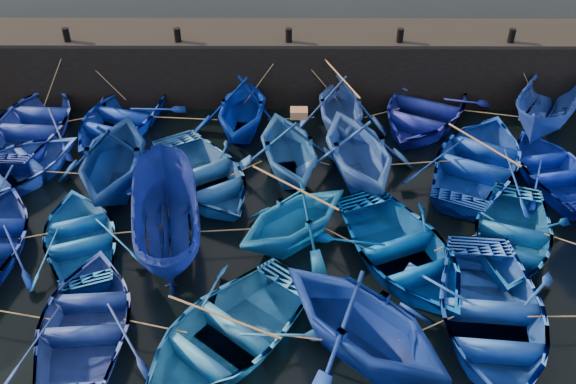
{
  "coord_description": "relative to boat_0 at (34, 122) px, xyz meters",
  "views": [
    {
      "loc": [
        0.07,
        -12.03,
        12.48
      ],
      "look_at": [
        0.0,
        3.2,
        0.7
      ],
      "focal_mm": 40.0,
      "sensor_mm": 36.0,
      "label": 1
    }
  ],
  "objects": [
    {
      "name": "boat_14",
      "position": [
        3.19,
        -5.91,
        -0.11
      ],
      "size": [
        4.41,
        5.14,
        0.9
      ],
      "primitive_type": "imported",
      "rotation": [
        0.0,
        0.0,
        3.5
      ],
      "color": "blue",
      "rests_on": "ground"
    },
    {
      "name": "bollard_0",
      "position": [
        1.02,
        2.23,
        2.31
      ],
      "size": [
        0.24,
        0.24,
        0.5
      ],
      "primitive_type": "cylinder",
      "color": "black",
      "rests_on": "quay_top"
    },
    {
      "name": "boat_3",
      "position": [
        10.86,
        0.41,
        0.48
      ],
      "size": [
        3.55,
        4.08,
        2.09
      ],
      "primitive_type": "imported",
      "rotation": [
        0.0,
        0.0,
        0.03
      ],
      "color": "#294FAC",
      "rests_on": "ground"
    },
    {
      "name": "boat_9",
      "position": [
        9.05,
        -2.34,
        0.55
      ],
      "size": [
        4.52,
        4.95,
        2.23
      ],
      "primitive_type": "imported",
      "rotation": [
        0.0,
        0.0,
        3.37
      ],
      "color": "#1A539D",
      "rests_on": "ground"
    },
    {
      "name": "boat_21",
      "position": [
        4.17,
        -9.04,
        -0.06
      ],
      "size": [
        3.76,
        5.02,
        0.99
      ],
      "primitive_type": "imported",
      "rotation": [
        0.0,
        0.0,
        3.22
      ],
      "color": "navy",
      "rests_on": "ground"
    },
    {
      "name": "boat_0",
      "position": [
        0.0,
        0.0,
        0.0
      ],
      "size": [
        4.15,
        5.6,
        1.12
      ],
      "primitive_type": "imported",
      "rotation": [
        0.0,
        0.0,
        3.09
      ],
      "color": "navy",
      "rests_on": "ground"
    },
    {
      "name": "boat_11",
      "position": [
        15.26,
        -2.28,
        0.02
      ],
      "size": [
        6.08,
        6.8,
        1.16
      ],
      "primitive_type": "imported",
      "rotation": [
        0.0,
        0.0,
        2.68
      ],
      "color": "#0B3297",
      "rests_on": "ground"
    },
    {
      "name": "loose_oars",
      "position": [
        10.71,
        -4.24,
        1.05
      ],
      "size": [
        9.97,
        11.93,
        1.06
      ],
      "color": "#99724C",
      "rests_on": "ground"
    },
    {
      "name": "bollard_1",
      "position": [
        5.02,
        2.23,
        2.31
      ],
      "size": [
        0.24,
        0.24,
        0.5
      ],
      "primitive_type": "cylinder",
      "color": "black",
      "rests_on": "quay_top"
    },
    {
      "name": "boat_1",
      "position": [
        2.93,
        0.44,
        -0.03
      ],
      "size": [
        5.15,
        6.05,
        1.06
      ],
      "primitive_type": "imported",
      "rotation": [
        0.0,
        0.0,
        -0.34
      ],
      "color": "#0E30C0",
      "rests_on": "ground"
    },
    {
      "name": "boat_23",
      "position": [
        10.75,
        -9.64,
        0.69
      ],
      "size": [
        6.24,
        6.23,
        2.49
      ],
      "primitive_type": "imported",
      "rotation": [
        0.0,
        0.0,
        0.8
      ],
      "color": "navy",
      "rests_on": "ground"
    },
    {
      "name": "boat_2",
      "position": [
        7.39,
        0.23,
        0.51
      ],
      "size": [
        3.9,
        4.4,
        2.14
      ],
      "primitive_type": "imported",
      "rotation": [
        0.0,
        0.0,
        -0.1
      ],
      "color": "#0023A2",
      "rests_on": "ground"
    },
    {
      "name": "ground",
      "position": [
        9.02,
        -7.37,
        -0.56
      ],
      "size": [
        120.0,
        120.0,
        0.0
      ],
      "primitive_type": "plane",
      "color": "black",
      "rests_on": "ground"
    },
    {
      "name": "boat_16",
      "position": [
        9.2,
        -5.67,
        0.44
      ],
      "size": [
        5.01,
        4.94,
        2.0
      ],
      "primitive_type": "imported",
      "rotation": [
        0.0,
        0.0,
        -0.87
      ],
      "color": "#1165B2",
      "rests_on": "ground"
    },
    {
      "name": "quay_top",
      "position": [
        9.02,
        3.13,
        2.0
      ],
      "size": [
        26.0,
        2.5,
        0.12
      ],
      "primitive_type": "cube",
      "color": "black",
      "rests_on": "quay_wall"
    },
    {
      "name": "boat_4",
      "position": [
        14.0,
        1.05,
        0.04
      ],
      "size": [
        6.26,
        6.98,
        1.19
      ],
      "primitive_type": "imported",
      "rotation": [
        0.0,
        0.0,
        -0.47
      ],
      "color": "navy",
      "rests_on": "ground"
    },
    {
      "name": "boat_12",
      "position": [
        17.59,
        -2.64,
        -0.1
      ],
      "size": [
        3.97,
        4.97,
        0.92
      ],
      "primitive_type": "imported",
      "rotation": [
        0.0,
        0.0,
        3.33
      ],
      "color": "#0924B0",
      "rests_on": "ground"
    },
    {
      "name": "wooden_crate",
      "position": [
        9.35,
        -2.34,
        1.8
      ],
      "size": [
        0.54,
        0.41,
        0.25
      ],
      "primitive_type": "cube",
      "color": "#936240",
      "rests_on": "boat_9"
    },
    {
      "name": "quay_wall",
      "position": [
        9.02,
        3.13,
        0.69
      ],
      "size": [
        26.0,
        2.5,
        2.5
      ],
      "primitive_type": "cube",
      "color": "black",
      "rests_on": "ground"
    },
    {
      "name": "boat_15",
      "position": [
        5.62,
        -5.81,
        0.42
      ],
      "size": [
        2.79,
        5.32,
        1.96
      ],
      "primitive_type": "imported",
      "rotation": [
        0.0,
        0.0,
        3.32
      ],
      "color": "navy",
      "rests_on": "ground"
    },
    {
      "name": "boat_7",
      "position": [
        3.62,
        -3.08,
        0.68
      ],
      "size": [
        4.11,
        4.75,
        2.49
      ],
      "primitive_type": "imported",
      "rotation": [
        0.0,
        0.0,
        3.13
      ],
      "color": "navy",
      "rests_on": "ground"
    },
    {
      "name": "bollard_3",
      "position": [
        13.02,
        2.23,
        2.31
      ],
      "size": [
        0.24,
        0.24,
        0.5
      ],
      "primitive_type": "cylinder",
      "color": "black",
      "rests_on": "quay_top"
    },
    {
      "name": "mooring_ropes",
      "position": [
        9.07,
        -2.39,
        0.32
      ],
      "size": [
        18.29,
        11.93,
        2.1
      ],
      "color": "tan",
      "rests_on": "ground"
    },
    {
      "name": "boat_18",
      "position": [
        15.33,
        -5.85,
        -0.08
      ],
      "size": [
        4.64,
        5.46,
        0.96
      ],
      "primitive_type": "imported",
      "rotation": [
        0.0,
        0.0,
        -0.33
      ],
      "color": "#0C5190",
      "rests_on": "ground"
    },
    {
      "name": "boat_10",
      "position": [
        11.25,
        -2.53,
        0.65
      ],
      "size": [
        4.95,
        5.41,
        2.42
      ],
      "primitive_type": "imported",
      "rotation": [
        0.0,
        0.0,
        3.39
      ],
      "color": "blue",
      "rests_on": "ground"
    },
    {
      "name": "boat_8",
      "position": [
        6.32,
        -3.11,
        -0.03
      ],
      "size": [
        5.72,
        6.21,
        1.05
      ],
      "primitive_type": "imported",
      "rotation": [
        0.0,
        0.0,
        0.54
      ],
      "color": "#1F5BAC",
      "rests_on": "ground"
    },
    {
      "name": "bollard_4",
      "position": [
        17.02,
        2.23,
        2.31
      ],
      "size": [
        0.24,
        0.24,
        0.5
      ],
      "primitive_type": "cylinder",
      "color": "black",
      "rests_on": "quay_top"
    },
    {
      "name": "boat_22",
      "position": [
        7.55,
        -9.43,
        -0.02
      ],
      "size": [
        6.23,
        6.42,
        1.09
      ],
      "primitive_type": "imported",
      "rotation": [
        0.0,
        0.0,
        -0.7
      ],
      "color": "blue",
      "rests_on": "ground"
    },
    {
      "name": "boat_5",
      "position": [
        18.25,
        0.47,
        0.42
      ],
      "size": [
        4.23,
        5.3,
        1.95
      ],
      "primitive_type": "imported",
      "rotation": [
        0.0,
        0.0,
        -0.54
      ],
      "color": "navy",
      "rests_on": "ground"
    },
    {
      "name": "bollard_2",
      "position": [
        9.02,
        2.23,
        2.31
      ],
      "size": [
        0.24,
        0.24,
        0.5
      ],
      "primitive_type": "cylinder",
      "color": "black",
      "rests_on": "quay_top"
    },
    {
      "name": "boat_24",
      "position": [
        13.98,
        -8.91,
        0.01
      ],
      "size": [
        4.45,
        5.88,
        1.15
      ],
      "primitive_type": "imported",
      "rotation": [
        0.0,
        0.0,
        -0.09
      ],
      "color": "blue",
      "rests_on": "ground"
    },
    {
      "name": "boat_6",
      "position": [
        0.02,
        -2.91,
        -0.03
      ],
      "size": [
        6.25,
        6.2,
        1.07
      ],
      "primitive_type": "imported",
      "rotation": [
        0.0,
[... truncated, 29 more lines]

